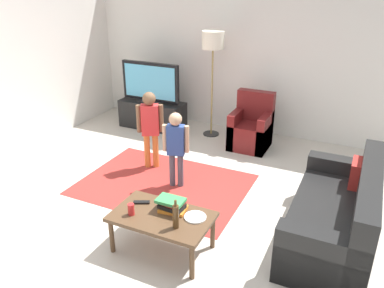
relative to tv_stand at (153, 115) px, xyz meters
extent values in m
plane|color=beige|center=(1.60, -2.30, -0.24)|extent=(7.80, 7.80, 0.00)
cube|color=silver|center=(1.60, 0.70, 1.11)|extent=(6.00, 0.12, 2.70)
cube|color=#9E2D28|center=(1.21, -1.76, -0.24)|extent=(2.20, 1.60, 0.01)
cube|color=black|center=(0.00, 0.00, 0.01)|extent=(1.20, 0.44, 0.50)
cube|color=black|center=(0.00, -0.05, -0.14)|extent=(1.10, 0.32, 0.03)
cube|color=black|center=(0.00, -0.02, 0.27)|extent=(0.44, 0.28, 0.03)
cube|color=black|center=(0.00, -0.02, 0.63)|extent=(1.10, 0.07, 0.68)
cube|color=#59B2D8|center=(0.00, -0.06, 0.63)|extent=(1.00, 0.01, 0.58)
cube|color=black|center=(3.38, -2.02, -0.03)|extent=(0.80, 1.80, 0.42)
cube|color=black|center=(3.68, -2.02, 0.19)|extent=(0.20, 1.80, 0.86)
cube|color=black|center=(3.38, -2.82, 0.06)|extent=(0.80, 0.20, 0.60)
cube|color=black|center=(3.38, -1.22, 0.06)|extent=(0.80, 0.20, 0.60)
cube|color=#B22823|center=(3.53, -1.47, 0.32)|extent=(0.10, 0.32, 0.32)
cube|color=maroon|center=(1.88, -0.10, -0.03)|extent=(0.60, 0.60, 0.42)
cube|color=maroon|center=(1.88, 0.12, 0.21)|extent=(0.60, 0.16, 0.90)
cube|color=maroon|center=(1.64, -0.10, 0.06)|extent=(0.12, 0.60, 0.60)
cube|color=maroon|center=(2.12, -0.10, 0.06)|extent=(0.12, 0.60, 0.60)
cylinder|color=#262626|center=(1.10, 0.15, -0.23)|extent=(0.28, 0.28, 0.02)
cylinder|color=#99844C|center=(1.10, 0.15, 0.52)|extent=(0.03, 0.03, 1.50)
cylinder|color=silver|center=(1.10, 0.15, 1.40)|extent=(0.36, 0.36, 0.28)
cylinder|color=orange|center=(0.74, -1.39, 0.01)|extent=(0.09, 0.09, 0.51)
cylinder|color=orange|center=(0.84, -1.34, 0.01)|extent=(0.09, 0.09, 0.51)
cube|color=red|center=(0.79, -1.37, 0.49)|extent=(0.28, 0.23, 0.44)
sphere|color=brown|center=(0.79, -1.37, 0.80)|extent=(0.18, 0.18, 0.18)
cylinder|color=brown|center=(0.65, -1.44, 0.51)|extent=(0.07, 0.07, 0.40)
cylinder|color=brown|center=(0.93, -1.29, 0.51)|extent=(0.07, 0.07, 0.40)
cylinder|color=#4C4C59|center=(1.32, -1.72, -0.01)|extent=(0.08, 0.08, 0.47)
cylinder|color=#4C4C59|center=(1.43, -1.69, -0.01)|extent=(0.08, 0.08, 0.47)
cube|color=#2D478C|center=(1.38, -1.71, 0.42)|extent=(0.25, 0.18, 0.40)
sphere|color=tan|center=(1.38, -1.71, 0.71)|extent=(0.17, 0.17, 0.17)
cylinder|color=tan|center=(1.24, -1.75, 0.44)|extent=(0.06, 0.06, 0.36)
cylinder|color=tan|center=(1.51, -1.67, 0.44)|extent=(0.06, 0.06, 0.36)
cube|color=#513823|center=(1.85, -2.93, 0.16)|extent=(1.00, 0.60, 0.04)
cylinder|color=#513823|center=(1.40, -3.18, -0.05)|extent=(0.05, 0.05, 0.38)
cylinder|color=#513823|center=(2.30, -3.18, -0.05)|extent=(0.05, 0.05, 0.38)
cylinder|color=#513823|center=(1.40, -2.68, -0.05)|extent=(0.05, 0.05, 0.38)
cylinder|color=#513823|center=(2.30, -2.68, -0.05)|extent=(0.05, 0.05, 0.38)
cube|color=orange|center=(1.92, -2.81, 0.19)|extent=(0.29, 0.23, 0.03)
cube|color=black|center=(1.91, -2.82, 0.23)|extent=(0.26, 0.18, 0.04)
cube|color=red|center=(1.91, -2.81, 0.27)|extent=(0.24, 0.19, 0.03)
cube|color=#388C4C|center=(1.90, -2.83, 0.30)|extent=(0.28, 0.18, 0.03)
cylinder|color=#4C3319|center=(2.07, -3.05, 0.30)|extent=(0.06, 0.06, 0.24)
cylinder|color=#4C3319|center=(2.07, -3.05, 0.45)|extent=(0.02, 0.02, 0.06)
cube|color=black|center=(1.55, -2.83, 0.19)|extent=(0.17, 0.12, 0.02)
cylinder|color=red|center=(1.57, -3.05, 0.24)|extent=(0.07, 0.07, 0.12)
cylinder|color=white|center=(2.17, -2.83, 0.18)|extent=(0.22, 0.22, 0.02)
cube|color=silver|center=(2.19, -2.83, 0.19)|extent=(0.14, 0.08, 0.01)
camera|label=1|loc=(3.51, -5.73, 2.39)|focal=36.30mm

